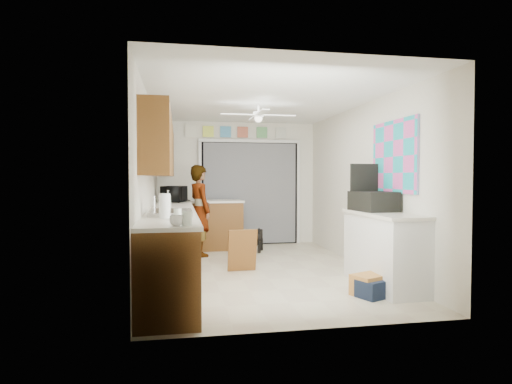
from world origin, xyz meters
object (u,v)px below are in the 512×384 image
microwave (174,194)px  dog (257,240)px  paper_towel_roll (165,206)px  man (200,210)px  navy_crate (373,289)px  cup (176,221)px  soap_bottle (168,199)px  suitcase (374,201)px  cardboard_box (370,285)px

microwave → dog: (1.50, 0.06, -0.86)m
microwave → paper_towel_roll: bearing=-165.3°
man → navy_crate: bearing=-168.9°
dog → cup: bearing=-91.1°
microwave → soap_bottle: size_ratio=1.99×
suitcase → man: man is taller
paper_towel_roll → cardboard_box: 2.53m
soap_bottle → cup: (0.13, -2.31, -0.08)m
dog → cardboard_box: bearing=-56.7°
paper_towel_roll → navy_crate: size_ratio=0.80×
cup → suitcase: size_ratio=0.21×
suitcase → cardboard_box: bearing=-125.0°
paper_towel_roll → dog: bearing=62.7°
cardboard_box → navy_crate: (0.00, -0.09, -0.02)m
man → suitcase: bearing=-157.5°
cup → man: man is taller
cardboard_box → dog: bearing=103.8°
suitcase → cardboard_box: (-0.32, -0.59, -0.94)m
paper_towel_roll → navy_crate: 2.54m
man → cup: bearing=153.5°
soap_bottle → man: 1.43m
dog → soap_bottle: bearing=-116.3°
soap_bottle → paper_towel_roll: size_ratio=0.97×
suitcase → man: 3.17m
soap_bottle → navy_crate: (2.35, -1.69, -0.97)m
navy_crate → man: (-1.83, 2.99, 0.70)m
microwave → suitcase: size_ratio=0.87×
cup → cardboard_box: 2.48m
soap_bottle → cardboard_box: 3.00m
microwave → man: man is taller
soap_bottle → dog: bearing=44.2°
cup → dog: cup is taller
cup → paper_towel_roll: bearing=99.3°
cardboard_box → dog: (-0.77, 3.14, 0.10)m
man → dog: 1.23m
suitcase → dog: suitcase is taller
dog → man: bearing=-148.2°
navy_crate → man: size_ratio=0.21×
cup → man: size_ratio=0.08×
man → dog: size_ratio=2.83×
paper_towel_roll → navy_crate: (2.35, -0.17, -0.97)m
soap_bottle → paper_towel_roll: (0.00, -1.52, 0.00)m
cup → navy_crate: 2.47m
navy_crate → man: 3.58m
cup → man: bearing=83.9°
microwave → dog: 1.73m
suitcase → navy_crate: bearing=-121.8°
paper_towel_roll → suitcase: (2.67, 0.50, -0.01)m
cup → dog: bearing=69.3°
cardboard_box → cup: bearing=-162.4°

